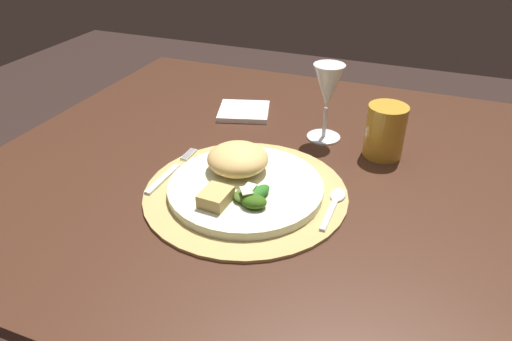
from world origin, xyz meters
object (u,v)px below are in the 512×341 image
at_px(dinner_plate, 246,187).
at_px(napkin, 244,111).
at_px(wine_glass, 329,90).
at_px(amber_tumbler, 385,131).
at_px(dining_table, 301,225).
at_px(fork, 170,172).
at_px(spoon, 335,201).

bearing_deg(dinner_plate, napkin, 113.26).
relative_size(wine_glass, amber_tumbler, 1.53).
distance_m(dinner_plate, napkin, 0.34).
xyz_separation_m(dinner_plate, napkin, (-0.13, 0.31, -0.01)).
height_order(dining_table, napkin, napkin).
height_order(fork, napkin, napkin).
height_order(napkin, wine_glass, wine_glass).
bearing_deg(napkin, fork, -93.85).
distance_m(dining_table, wine_glass, 0.28).
bearing_deg(dinner_plate, spoon, 8.96).
bearing_deg(napkin, dinner_plate, -66.74).
distance_m(dinner_plate, wine_glass, 0.29).
relative_size(dinner_plate, napkin, 2.33).
bearing_deg(wine_glass, napkin, 166.16).
xyz_separation_m(dinner_plate, amber_tumbler, (0.20, 0.23, 0.04)).
xyz_separation_m(fork, amber_tumbler, (0.36, 0.23, 0.05)).
distance_m(wine_glass, amber_tumbler, 0.14).
bearing_deg(spoon, amber_tumbler, 76.86).
bearing_deg(amber_tumbler, dinner_plate, -131.45).
bearing_deg(fork, wine_glass, 47.71).
distance_m(fork, napkin, 0.31).
bearing_deg(dining_table, fork, -153.79).
distance_m(dining_table, fork, 0.29).
bearing_deg(dining_table, napkin, 136.77).
height_order(dining_table, dinner_plate, dinner_plate).
bearing_deg(fork, spoon, 4.07).
distance_m(fork, amber_tumbler, 0.43).
xyz_separation_m(spoon, wine_glass, (-0.08, 0.24, 0.10)).
distance_m(fork, spoon, 0.31).
relative_size(fork, spoon, 1.35).
bearing_deg(amber_tumbler, fork, -147.55).
relative_size(spoon, napkin, 1.08).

